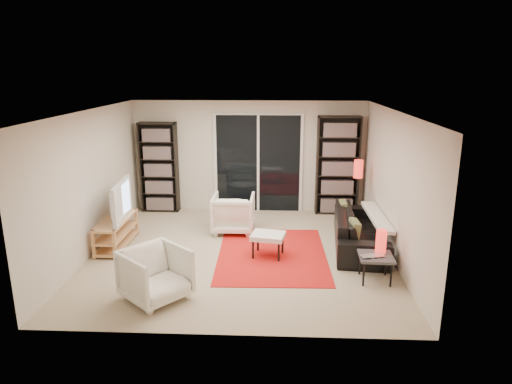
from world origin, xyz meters
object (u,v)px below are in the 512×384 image
(armchair_front, at_px, (155,275))
(ottoman, at_px, (268,237))
(bookshelf_left, at_px, (159,167))
(sofa, at_px, (360,230))
(tv_stand, at_px, (116,232))
(bookshelf_right, at_px, (338,166))
(side_table, at_px, (376,258))
(armchair_back, at_px, (233,213))
(floor_lamp, at_px, (358,176))

(armchair_front, xyz_separation_m, ottoman, (1.49, 1.54, -0.02))
(bookshelf_left, bearing_deg, sofa, -25.86)
(tv_stand, xyz_separation_m, sofa, (4.30, 0.16, 0.05))
(armchair_front, bearing_deg, tv_stand, 74.25)
(bookshelf_right, height_order, side_table, bookshelf_right)
(side_table, bearing_deg, sofa, 89.65)
(bookshelf_right, relative_size, armchair_back, 2.61)
(bookshelf_left, relative_size, armchair_front, 2.45)
(armchair_front, relative_size, side_table, 1.57)
(tv_stand, relative_size, armchair_front, 1.61)
(floor_lamp, bearing_deg, tv_stand, -162.76)
(side_table, bearing_deg, armchair_back, 138.48)
(ottoman, bearing_deg, bookshelf_right, 59.83)
(armchair_back, bearing_deg, armchair_front, 74.41)
(armchair_back, distance_m, side_table, 3.06)
(armchair_front, xyz_separation_m, floor_lamp, (3.23, 3.26, 0.64))
(armchair_back, bearing_deg, floor_lamp, -166.97)
(bookshelf_right, height_order, tv_stand, bookshelf_right)
(armchair_back, bearing_deg, bookshelf_left, -35.45)
(bookshelf_left, xyz_separation_m, side_table, (4.02, -3.30, -0.62))
(bookshelf_right, relative_size, ottoman, 3.43)
(ottoman, bearing_deg, bookshelf_left, 134.54)
(tv_stand, height_order, floor_lamp, floor_lamp)
(ottoman, bearing_deg, tv_stand, 172.57)
(bookshelf_right, relative_size, side_table, 4.16)
(sofa, xyz_separation_m, armchair_front, (-3.10, -2.05, 0.04))
(bookshelf_left, bearing_deg, side_table, -39.32)
(ottoman, bearing_deg, armchair_front, -134.06)
(bookshelf_left, height_order, ottoman, bookshelf_left)
(bookshelf_right, height_order, armchair_front, bookshelf_right)
(tv_stand, bearing_deg, bookshelf_left, 82.78)
(sofa, height_order, ottoman, sofa)
(side_table, bearing_deg, tv_stand, 164.55)
(bookshelf_right, distance_m, tv_stand, 4.69)
(bookshelf_right, relative_size, tv_stand, 1.64)
(bookshelf_right, bearing_deg, sofa, -84.71)
(sofa, bearing_deg, floor_lamp, -0.08)
(ottoman, bearing_deg, sofa, 17.44)
(tv_stand, bearing_deg, sofa, 2.07)
(side_table, bearing_deg, bookshelf_left, 140.68)
(bookshelf_left, xyz_separation_m, ottoman, (2.42, -2.46, -0.63))
(tv_stand, height_order, side_table, tv_stand)
(armchair_front, distance_m, floor_lamp, 4.63)
(bookshelf_right, relative_size, sofa, 0.97)
(bookshelf_right, bearing_deg, bookshelf_left, 180.00)
(bookshelf_left, xyz_separation_m, tv_stand, (-0.27, -2.11, -0.71))
(sofa, xyz_separation_m, ottoman, (-1.61, -0.51, 0.03))
(sofa, height_order, floor_lamp, floor_lamp)
(ottoman, distance_m, side_table, 1.81)
(armchair_back, bearing_deg, side_table, 139.21)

